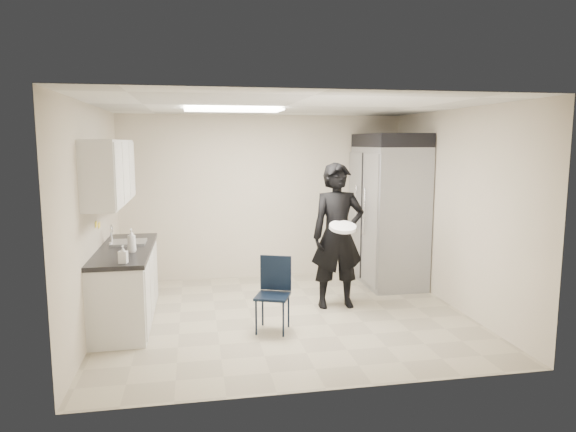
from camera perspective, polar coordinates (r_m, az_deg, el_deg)
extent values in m
plane|color=tan|center=(6.59, -0.19, -11.04)|extent=(4.50, 4.50, 0.00)
plane|color=silver|center=(6.24, -0.20, 12.14)|extent=(4.50, 4.50, 0.00)
plane|color=beige|center=(8.25, -2.68, 2.12)|extent=(4.50, 0.00, 4.50)
plane|color=beige|center=(6.29, -20.80, -0.30)|extent=(0.00, 4.00, 4.00)
plane|color=beige|center=(7.04, 18.14, 0.68)|extent=(0.00, 4.00, 4.00)
cube|color=white|center=(6.56, -6.11, 11.64)|extent=(1.20, 0.60, 0.02)
cube|color=silver|center=(6.61, -17.53, -7.46)|extent=(0.60, 1.90, 0.86)
cube|color=black|center=(6.51, -17.70, -3.60)|extent=(0.64, 1.95, 0.05)
cube|color=gray|center=(6.75, -17.27, -3.29)|extent=(0.42, 0.40, 0.14)
cylinder|color=silver|center=(6.75, -19.01, -2.07)|extent=(0.02, 0.02, 0.24)
cube|color=silver|center=(6.41, -19.18, 4.65)|extent=(0.35, 1.80, 0.75)
cube|color=black|center=(7.57, -18.30, 3.60)|extent=(0.22, 0.30, 0.35)
cube|color=yellow|center=(6.40, -20.55, -0.88)|extent=(0.00, 0.12, 0.07)
cube|color=yellow|center=(6.60, -20.24, -0.95)|extent=(0.00, 0.12, 0.07)
cube|color=gray|center=(8.04, 11.09, 0.02)|extent=(0.80, 1.35, 2.10)
cube|color=black|center=(7.96, 11.32, 8.24)|extent=(0.80, 1.35, 0.20)
cube|color=black|center=(5.97, -1.73, -8.90)|extent=(0.48, 0.48, 0.83)
imported|color=black|center=(6.76, 5.53, -2.21)|extent=(0.71, 0.49, 1.91)
cylinder|color=white|center=(6.49, 6.10, -1.23)|extent=(0.35, 0.35, 0.04)
imported|color=white|center=(6.19, -16.99, -2.62)|extent=(0.11, 0.11, 0.28)
imported|color=#A0A2AC|center=(5.68, -17.86, -4.06)|extent=(0.10, 0.10, 0.19)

